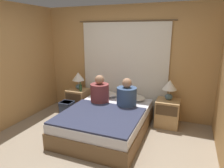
# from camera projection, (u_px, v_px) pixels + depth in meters

# --- Properties ---
(ground_plane) EXTENTS (16.00, 16.00, 0.00)m
(ground_plane) POSITION_uv_depth(u_px,v_px,m) (88.00, 153.00, 3.26)
(ground_plane) COLOR gray
(wall_back) EXTENTS (4.04, 0.06, 2.50)m
(wall_back) POSITION_uv_depth(u_px,v_px,m) (125.00, 62.00, 4.62)
(wall_back) COLOR tan
(wall_back) RESTS_ON ground_plane
(curtain_panel) EXTENTS (2.22, 0.02, 2.16)m
(curtain_panel) POSITION_uv_depth(u_px,v_px,m) (124.00, 69.00, 4.61)
(curtain_panel) COLOR silver
(curtain_panel) RESTS_ON ground_plane
(bed) EXTENTS (1.48, 1.94, 0.46)m
(bed) POSITION_uv_depth(u_px,v_px,m) (107.00, 121.00, 3.91)
(bed) COLOR brown
(bed) RESTS_ON ground_plane
(nightstand_left) EXTENTS (0.47, 0.45, 0.56)m
(nightstand_left) POSITION_uv_depth(u_px,v_px,m) (78.00, 100.00, 4.92)
(nightstand_left) COLOR tan
(nightstand_left) RESTS_ON ground_plane
(nightstand_right) EXTENTS (0.47, 0.45, 0.56)m
(nightstand_right) POSITION_uv_depth(u_px,v_px,m) (167.00, 113.00, 4.16)
(nightstand_right) COLOR tan
(nightstand_right) RESTS_ON ground_plane
(lamp_left) EXTENTS (0.29, 0.29, 0.42)m
(lamp_left) POSITION_uv_depth(u_px,v_px,m) (78.00, 78.00, 4.83)
(lamp_left) COLOR slate
(lamp_left) RESTS_ON nightstand_left
(lamp_right) EXTENTS (0.29, 0.29, 0.42)m
(lamp_right) POSITION_uv_depth(u_px,v_px,m) (170.00, 87.00, 4.06)
(lamp_right) COLOR slate
(lamp_right) RESTS_ON nightstand_right
(pillow_left) EXTENTS (0.52, 0.36, 0.12)m
(pillow_left) POSITION_uv_depth(u_px,v_px,m) (106.00, 94.00, 4.62)
(pillow_left) COLOR silver
(pillow_left) RESTS_ON bed
(pillow_right) EXTENTS (0.52, 0.36, 0.12)m
(pillow_right) POSITION_uv_depth(u_px,v_px,m) (133.00, 98.00, 4.39)
(pillow_right) COLOR silver
(pillow_right) RESTS_ON bed
(blanket_on_bed) EXTENTS (1.42, 1.25, 0.03)m
(blanket_on_bed) POSITION_uv_depth(u_px,v_px,m) (100.00, 116.00, 3.56)
(blanket_on_bed) COLOR #2D334C
(blanket_on_bed) RESTS_ON bed
(person_left_in_bed) EXTENTS (0.39, 0.39, 0.60)m
(person_left_in_bed) POSITION_uv_depth(u_px,v_px,m) (100.00, 92.00, 4.21)
(person_left_in_bed) COLOR brown
(person_left_in_bed) RESTS_ON bed
(person_right_in_bed) EXTENTS (0.40, 0.40, 0.58)m
(person_right_in_bed) POSITION_uv_depth(u_px,v_px,m) (127.00, 96.00, 4.00)
(person_right_in_bed) COLOR #38517A
(person_right_in_bed) RESTS_ON bed
(beer_bottle_on_left_stand) EXTENTS (0.06, 0.06, 0.21)m
(beer_bottle_on_left_stand) POSITION_uv_depth(u_px,v_px,m) (81.00, 88.00, 4.70)
(beer_bottle_on_left_stand) COLOR #2D4C28
(beer_bottle_on_left_stand) RESTS_ON nightstand_left
(backpack_on_floor) EXTENTS (0.29, 0.27, 0.39)m
(backpack_on_floor) POSITION_uv_depth(u_px,v_px,m) (67.00, 109.00, 4.54)
(backpack_on_floor) COLOR #333D56
(backpack_on_floor) RESTS_ON ground_plane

